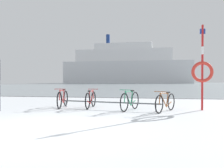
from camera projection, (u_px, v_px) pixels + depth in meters
ground at (143, 85)px, 58.27m from camera, size 80.00×132.00×0.08m
bike_rack at (108, 103)px, 9.08m from camera, size 4.21×0.84×0.31m
bicycle_0 at (63, 99)px, 9.70m from camera, size 0.46×1.76×0.81m
bicycle_1 at (91, 100)px, 9.48m from camera, size 0.46×1.63×0.79m
bicycle_2 at (130, 101)px, 8.73m from camera, size 0.65×1.63×0.82m
bicycle_3 at (165, 102)px, 8.32m from camera, size 0.81×1.59×0.77m
rescue_post at (202, 70)px, 8.78m from camera, size 0.82×0.12×3.29m
ferry_ship at (126, 67)px, 93.21m from camera, size 51.59×9.21×20.13m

